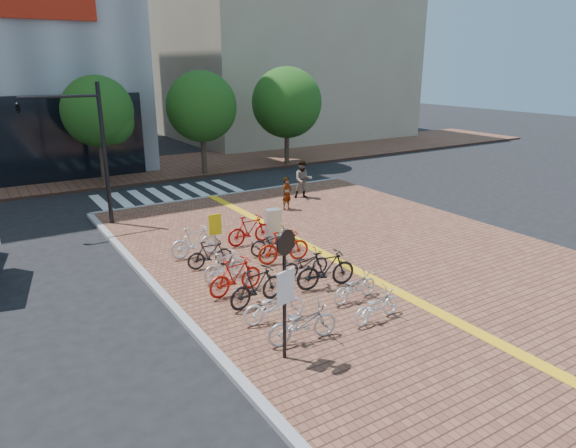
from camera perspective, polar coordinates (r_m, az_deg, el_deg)
ground at (r=15.83m, az=2.63°, el=-7.51°), size 120.00×120.00×0.00m
sidewalk at (r=14.67m, az=24.25°, el=-10.97°), size 14.00×34.00×0.15m
tactile_strip at (r=13.88m, az=21.90°, el=-11.95°), size 0.40×34.00×0.01m
kerb_west at (r=10.35m, az=-0.13°, el=-22.15°), size 0.25×34.00×0.15m
kerb_north at (r=27.10m, az=-6.58°, el=3.24°), size 14.00×0.25×0.15m
far_sidewalk at (r=34.43m, az=-17.70°, el=5.57°), size 70.00×8.00×0.15m
building_beige at (r=51.07m, az=-1.18°, el=20.05°), size 20.00×18.00×18.00m
crosswalk at (r=28.01m, az=-12.97°, el=3.22°), size 7.50×4.00×0.01m
street_trees at (r=32.20m, az=-7.80°, el=12.70°), size 16.20×4.60×6.35m
bike_0 at (r=12.70m, az=1.62°, el=-10.95°), size 1.91×0.87×0.97m
bike_1 at (r=13.61m, az=-1.56°, el=-9.05°), size 1.80×0.84×0.91m
bike_2 at (r=14.49m, az=-3.50°, el=-6.93°), size 1.89×0.81×1.10m
bike_3 at (r=15.22m, az=-5.85°, el=-5.79°), size 1.86×0.73×1.09m
bike_4 at (r=16.23m, az=-7.07°, el=-4.60°), size 1.62×0.71×0.94m
bike_5 at (r=17.24m, az=-8.66°, el=-3.32°), size 1.60×0.59×0.94m
bike_6 at (r=18.28m, az=-10.32°, el=-1.94°), size 1.82×0.53×1.09m
bike_7 at (r=13.87m, az=9.83°, el=-8.91°), size 1.68×0.73×0.85m
bike_8 at (r=14.88m, az=7.44°, el=-6.90°), size 1.68×0.73×0.85m
bike_9 at (r=15.56m, az=4.23°, el=-5.05°), size 2.01×0.83×1.17m
bike_10 at (r=16.38m, az=1.93°, el=-4.42°), size 1.67×0.70×0.85m
bike_11 at (r=17.44m, az=-0.49°, el=-2.53°), size 1.93×0.75×1.13m
bike_12 at (r=18.25m, az=-1.64°, el=-1.95°), size 1.82×0.75×0.93m
bike_13 at (r=19.26m, az=-4.26°, el=-0.67°), size 1.85×0.54×1.11m
pedestrian_a at (r=23.75m, az=-0.13°, el=3.41°), size 0.64×0.50×1.53m
pedestrian_b at (r=25.84m, az=1.68°, el=4.97°), size 1.14×1.04×1.89m
utility_box at (r=19.63m, az=-1.69°, el=-0.08°), size 0.61×0.48×1.23m
yellow_sign at (r=17.58m, az=-8.11°, el=-0.52°), size 0.45×0.10×1.67m
notice_sign at (r=11.34m, az=-0.31°, el=-6.19°), size 0.56×0.23×3.14m
traffic_light_pole at (r=22.14m, az=-23.41°, el=9.57°), size 3.13×1.21×5.84m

